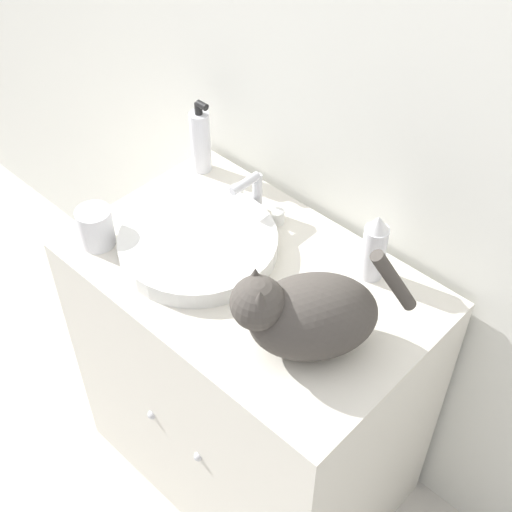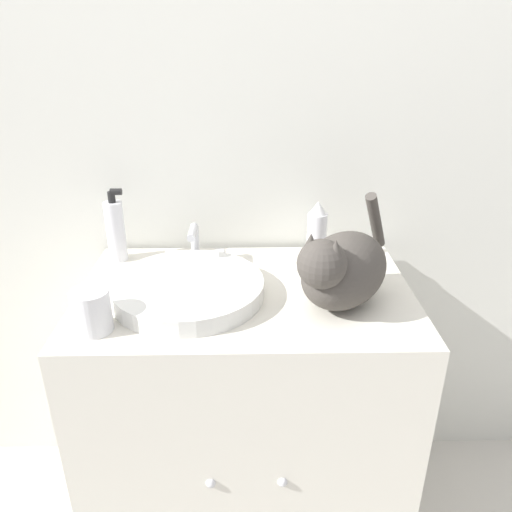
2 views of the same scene
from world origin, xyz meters
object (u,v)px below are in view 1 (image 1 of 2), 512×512
(cat, at_px, (306,314))
(spray_bottle, at_px, (374,247))
(cup, at_px, (96,227))
(soap_bottle, at_px, (201,140))

(cat, relative_size, spray_bottle, 1.96)
(cat, bearing_deg, cup, -42.02)
(soap_bottle, relative_size, cup, 2.16)
(cup, bearing_deg, soap_bottle, 94.74)
(soap_bottle, bearing_deg, spray_bottle, -1.01)
(cat, xyz_separation_m, spray_bottle, (-0.02, 0.26, -0.01))
(cat, height_order, spray_bottle, cat)
(cup, bearing_deg, cat, 10.23)
(cat, height_order, soap_bottle, cat)
(soap_bottle, height_order, spray_bottle, soap_bottle)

